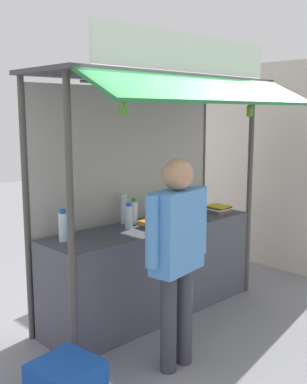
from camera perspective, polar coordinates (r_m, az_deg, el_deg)
The scene contains 17 objects.
ground_plane at distance 5.22m, azimuth -0.00°, elevation -14.43°, with size 20.00×20.00×0.00m, color gray.
stall_counter at distance 5.04m, azimuth -0.00°, elevation -9.39°, with size 2.48×0.66×0.97m, color #4C4C56.
stall_structure at distance 4.84m, azimuth -0.65°, elevation 4.56°, with size 2.68×1.45×2.84m.
water_bottle_mid_left at distance 4.73m, azimuth -3.05°, elevation -3.03°, with size 0.07×0.07×0.26m.
water_bottle_back_left at distance 4.34m, azimuth -10.97°, elevation -4.13°, with size 0.08×0.08×0.30m.
water_bottle_front_left at distance 5.32m, azimuth 1.87°, elevation -1.61°, with size 0.07×0.07×0.26m.
water_bottle_far_left at distance 4.96m, azimuth -3.54°, elevation -2.18°, with size 0.09×0.09×0.31m.
water_bottle_back_right at distance 5.44m, azimuth 4.29°, elevation -1.25°, with size 0.08×0.08×0.29m.
water_bottle_mid_right at distance 4.91m, azimuth -2.40°, elevation -2.47°, with size 0.08×0.08×0.28m.
magazine_stack_center at distance 5.03m, azimuth 3.47°, elevation -3.40°, with size 0.25×0.29×0.05m.
magazine_stack_left at distance 4.80m, azimuth -0.08°, elevation -3.95°, with size 0.23×0.27×0.06m.
magazine_stack_far_right at distance 5.58m, azimuth 7.82°, elevation -2.03°, with size 0.26×0.28×0.08m.
banana_bunch_leftmost at distance 5.29m, azimuth 11.67°, elevation 9.65°, with size 0.09×0.10×0.28m.
banana_bunch_inner_right at distance 3.94m, azimuth -3.71°, elevation 10.18°, with size 0.10×0.10×0.26m.
vendor_person at distance 3.83m, azimuth 2.91°, elevation -6.48°, with size 0.67×0.29×1.78m.
plastic_crate at distance 3.80m, azimuth -10.61°, elevation -21.85°, with size 0.45×0.45×0.31m, color #194CB2.
neighbour_wall at distance 6.79m, azimuth 12.48°, elevation 3.21°, with size 0.20×2.40×2.79m, color beige.
Camera 1 is at (-3.30, -3.44, 2.13)m, focal length 43.73 mm.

